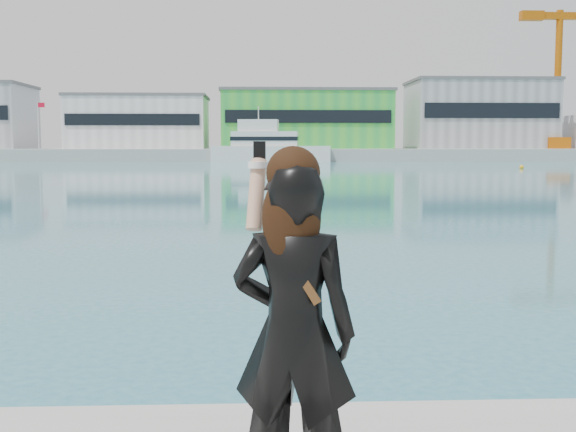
# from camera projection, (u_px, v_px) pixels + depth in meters

# --- Properties ---
(far_quay) EXTENTS (320.00, 40.00, 2.00)m
(far_quay) POSITION_uv_depth(u_px,v_px,m) (261.00, 154.00, 133.54)
(far_quay) COLOR #9E9E99
(far_quay) RESTS_ON ground
(warehouse_white) EXTENTS (24.48, 15.35, 9.50)m
(warehouse_white) POSITION_uv_depth(u_px,v_px,m) (140.00, 122.00, 130.02)
(warehouse_white) COLOR silver
(warehouse_white) RESTS_ON far_quay
(warehouse_green) EXTENTS (30.60, 16.36, 10.50)m
(warehouse_green) POSITION_uv_depth(u_px,v_px,m) (305.00, 120.00, 131.26)
(warehouse_green) COLOR green
(warehouse_green) RESTS_ON far_quay
(warehouse_grey_right) EXTENTS (25.50, 15.35, 12.50)m
(warehouse_grey_right) POSITION_uv_depth(u_px,v_px,m) (479.00, 114.00, 132.53)
(warehouse_grey_right) COLOR gray
(warehouse_grey_right) RESTS_ON far_quay
(dock_crane) EXTENTS (23.00, 4.00, 24.00)m
(dock_crane) POSITION_uv_depth(u_px,v_px,m) (565.00, 74.00, 126.48)
(dock_crane) COLOR #C45C0B
(dock_crane) RESTS_ON far_quay
(flagpole_left) EXTENTS (1.28, 0.16, 8.00)m
(flagpole_left) POSITION_uv_depth(u_px,v_px,m) (39.00, 122.00, 122.42)
(flagpole_left) COLOR silver
(flagpole_left) RESTS_ON far_quay
(flagpole_right) EXTENTS (1.28, 0.16, 8.00)m
(flagpole_right) POSITION_uv_depth(u_px,v_px,m) (389.00, 122.00, 124.99)
(flagpole_right) COLOR silver
(flagpole_right) RESTS_ON far_quay
(motor_yacht) EXTENTS (19.17, 7.18, 8.73)m
(motor_yacht) POSITION_uv_depth(u_px,v_px,m) (268.00, 146.00, 114.58)
(motor_yacht) COLOR silver
(motor_yacht) RESTS_ON ground
(buoy_near) EXTENTS (0.50, 0.50, 0.50)m
(buoy_near) POSITION_uv_depth(u_px,v_px,m) (522.00, 169.00, 81.34)
(buoy_near) COLOR #F6A50C
(buoy_near) RESTS_ON ground
(woman) EXTENTS (0.74, 0.57, 1.90)m
(woman) POSITION_uv_depth(u_px,v_px,m) (293.00, 323.00, 3.75)
(woman) COLOR black
(woman) RESTS_ON near_quay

